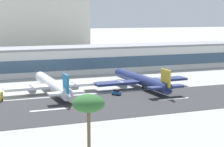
% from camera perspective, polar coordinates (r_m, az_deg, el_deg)
% --- Properties ---
extents(ground_plane, '(1400.00, 1400.00, 0.00)m').
position_cam_1_polar(ground_plane, '(131.71, 8.73, -3.97)').
color(ground_plane, '#9E9E99').
extents(runway_strip, '(800.00, 34.34, 0.08)m').
position_cam_1_polar(runway_strip, '(132.23, 8.60, -3.89)').
color(runway_strip, '#2D2D30').
rests_on(runway_strip, ground_plane).
extents(runway_centreline_dash_3, '(12.00, 1.20, 0.01)m').
position_cam_1_polar(runway_centreline_dash_3, '(118.08, -9.44, -5.43)').
color(runway_centreline_dash_3, white).
rests_on(runway_centreline_dash_3, runway_strip).
extents(runway_centreline_dash_4, '(12.00, 1.20, 0.01)m').
position_cam_1_polar(runway_centreline_dash_4, '(133.06, 9.25, -3.81)').
color(runway_centreline_dash_4, white).
rests_on(runway_centreline_dash_4, runway_strip).
extents(terminal_building, '(208.40, 21.21, 13.28)m').
position_cam_1_polar(terminal_building, '(191.85, -6.66, 2.08)').
color(terminal_building, silver).
rests_on(terminal_building, ground_plane).
extents(distant_hotel_block, '(91.16, 28.70, 48.51)m').
position_cam_1_polar(distant_hotel_block, '(336.01, -11.57, 7.83)').
color(distant_hotel_block, beige).
rests_on(distant_hotel_block, ground_plane).
extents(airliner_blue_tail_gate_0, '(35.81, 47.00, 9.81)m').
position_cam_1_polar(airliner_blue_tail_gate_0, '(141.33, -8.90, -1.80)').
color(airliner_blue_tail_gate_0, silver).
rests_on(airliner_blue_tail_gate_0, ground_plane).
extents(airliner_gold_tail_gate_1, '(39.87, 47.68, 9.95)m').
position_cam_1_polar(airliner_gold_tail_gate_1, '(150.18, 4.68, -1.09)').
color(airliner_gold_tail_gate_1, navy).
rests_on(airliner_gold_tail_gate_1, ground_plane).
extents(service_baggage_tug_0, '(3.30, 3.47, 2.20)m').
position_cam_1_polar(service_baggage_tug_0, '(137.58, 0.67, -2.87)').
color(service_baggage_tug_0, '#23569E').
rests_on(service_baggage_tug_0, ground_plane).
extents(palm_tree_0, '(6.02, 6.02, 14.48)m').
position_cam_1_polar(palm_tree_0, '(69.66, -3.57, -4.75)').
color(palm_tree_0, brown).
rests_on(palm_tree_0, ground_plane).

